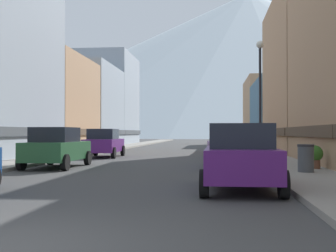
{
  "coord_description": "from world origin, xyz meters",
  "views": [
    {
      "loc": [
        3.07,
        -5.52,
        1.55
      ],
      "look_at": [
        -0.25,
        27.34,
        2.04
      ],
      "focal_mm": 47.64,
      "sensor_mm": 36.0,
      "label": 1
    }
  ],
  "objects_px": {
    "car_right_3": "(223,141)",
    "car_left_2": "(104,143)",
    "pedestrian_2": "(38,145)",
    "car_right_0": "(240,157)",
    "potted_plant_1": "(315,155)",
    "car_left_1": "(57,147)",
    "car_right_1": "(230,147)",
    "trash_bin_right": "(306,158)",
    "car_right_2": "(225,143)",
    "streetlamp_right": "(260,82)"
  },
  "relations": [
    {
      "from": "car_right_3",
      "to": "car_left_2",
      "type": "bearing_deg",
      "value": -140.77
    },
    {
      "from": "car_right_3",
      "to": "pedestrian_2",
      "type": "distance_m",
      "value": 14.71
    },
    {
      "from": "car_left_2",
      "to": "car_right_0",
      "type": "bearing_deg",
      "value": -63.74
    },
    {
      "from": "potted_plant_1",
      "to": "pedestrian_2",
      "type": "relative_size",
      "value": 0.56
    },
    {
      "from": "car_left_1",
      "to": "car_right_1",
      "type": "relative_size",
      "value": 0.98
    },
    {
      "from": "car_right_1",
      "to": "pedestrian_2",
      "type": "height_order",
      "value": "car_right_1"
    },
    {
      "from": "car_right_1",
      "to": "pedestrian_2",
      "type": "distance_m",
      "value": 10.55
    },
    {
      "from": "trash_bin_right",
      "to": "potted_plant_1",
      "type": "xyz_separation_m",
      "value": [
        0.65,
        1.55,
        0.01
      ]
    },
    {
      "from": "car_left_1",
      "to": "car_left_2",
      "type": "bearing_deg",
      "value": 89.99
    },
    {
      "from": "car_right_2",
      "to": "car_right_3",
      "type": "height_order",
      "value": "same"
    },
    {
      "from": "car_right_0",
      "to": "streetlamp_right",
      "type": "bearing_deg",
      "value": 80.95
    },
    {
      "from": "car_right_1",
      "to": "streetlamp_right",
      "type": "bearing_deg",
      "value": 53.55
    },
    {
      "from": "car_right_2",
      "to": "car_left_1",
      "type": "bearing_deg",
      "value": -134.1
    },
    {
      "from": "car_left_1",
      "to": "car_right_3",
      "type": "distance_m",
      "value": 16.57
    },
    {
      "from": "car_left_1",
      "to": "trash_bin_right",
      "type": "distance_m",
      "value": 10.54
    },
    {
      "from": "car_right_2",
      "to": "potted_plant_1",
      "type": "bearing_deg",
      "value": -70.68
    },
    {
      "from": "trash_bin_right",
      "to": "car_left_1",
      "type": "bearing_deg",
      "value": 164.44
    },
    {
      "from": "car_left_2",
      "to": "car_right_1",
      "type": "relative_size",
      "value": 1.0
    },
    {
      "from": "pedestrian_2",
      "to": "trash_bin_right",
      "type": "bearing_deg",
      "value": -28.36
    },
    {
      "from": "car_right_3",
      "to": "streetlamp_right",
      "type": "height_order",
      "value": "streetlamp_right"
    },
    {
      "from": "trash_bin_right",
      "to": "potted_plant_1",
      "type": "relative_size",
      "value": 1.08
    },
    {
      "from": "car_right_1",
      "to": "car_right_0",
      "type": "bearing_deg",
      "value": -90.03
    },
    {
      "from": "trash_bin_right",
      "to": "streetlamp_right",
      "type": "relative_size",
      "value": 0.17
    },
    {
      "from": "pedestrian_2",
      "to": "streetlamp_right",
      "type": "xyz_separation_m",
      "value": [
        11.6,
        -1.12,
        3.1
      ]
    },
    {
      "from": "car_left_2",
      "to": "car_right_1",
      "type": "height_order",
      "value": "same"
    },
    {
      "from": "pedestrian_2",
      "to": "streetlamp_right",
      "type": "distance_m",
      "value": 12.06
    },
    {
      "from": "car_right_0",
      "to": "car_right_3",
      "type": "relative_size",
      "value": 1.01
    },
    {
      "from": "streetlamp_right",
      "to": "car_left_2",
      "type": "bearing_deg",
      "value": 148.24
    },
    {
      "from": "car_right_1",
      "to": "car_right_2",
      "type": "distance_m",
      "value": 7.08
    },
    {
      "from": "car_left_1",
      "to": "streetlamp_right",
      "type": "height_order",
      "value": "streetlamp_right"
    },
    {
      "from": "car_left_2",
      "to": "car_right_2",
      "type": "height_order",
      "value": "same"
    },
    {
      "from": "car_right_0",
      "to": "streetlamp_right",
      "type": "distance_m",
      "value": 10.33
    },
    {
      "from": "car_left_2",
      "to": "car_right_2",
      "type": "relative_size",
      "value": 1.0
    },
    {
      "from": "car_right_3",
      "to": "trash_bin_right",
      "type": "distance_m",
      "value": 17.74
    },
    {
      "from": "car_right_2",
      "to": "potted_plant_1",
      "type": "xyz_separation_m",
      "value": [
        3.2,
        -9.12,
        -0.24
      ]
    },
    {
      "from": "car_left_2",
      "to": "car_right_0",
      "type": "relative_size",
      "value": 1.01
    },
    {
      "from": "car_right_0",
      "to": "car_right_3",
      "type": "bearing_deg",
      "value": 90.0
    },
    {
      "from": "potted_plant_1",
      "to": "streetlamp_right",
      "type": "relative_size",
      "value": 0.15
    },
    {
      "from": "car_right_2",
      "to": "pedestrian_2",
      "type": "bearing_deg",
      "value": -158.95
    },
    {
      "from": "potted_plant_1",
      "to": "car_right_2",
      "type": "bearing_deg",
      "value": 109.32
    },
    {
      "from": "pedestrian_2",
      "to": "car_right_0",
      "type": "bearing_deg",
      "value": -47.21
    },
    {
      "from": "streetlamp_right",
      "to": "car_right_0",
      "type": "bearing_deg",
      "value": -99.05
    },
    {
      "from": "car_right_0",
      "to": "car_right_1",
      "type": "distance_m",
      "value": 7.64
    },
    {
      "from": "car_right_2",
      "to": "streetlamp_right",
      "type": "xyz_separation_m",
      "value": [
        1.55,
        -4.99,
        3.09
      ]
    },
    {
      "from": "car_right_1",
      "to": "car_right_3",
      "type": "distance_m",
      "value": 13.96
    },
    {
      "from": "car_left_1",
      "to": "potted_plant_1",
      "type": "height_order",
      "value": "car_left_1"
    },
    {
      "from": "car_left_1",
      "to": "car_right_3",
      "type": "bearing_deg",
      "value": 62.7
    },
    {
      "from": "car_right_0",
      "to": "car_right_3",
      "type": "height_order",
      "value": "same"
    },
    {
      "from": "car_left_2",
      "to": "car_right_3",
      "type": "relative_size",
      "value": 1.01
    },
    {
      "from": "car_right_3",
      "to": "car_right_0",
      "type": "bearing_deg",
      "value": -90.0
    }
  ]
}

